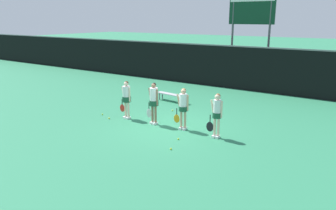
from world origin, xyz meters
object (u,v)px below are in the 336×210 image
object	(u,v)px
bench_courtside	(172,95)
player_0	(126,96)
tennis_ball_0	(172,110)
scoreboard	(251,18)
tennis_ball_1	(178,139)
player_3	(217,112)
player_1	(154,100)
tennis_ball_4	(109,118)
player_2	(183,105)
tennis_ball_2	(171,149)
tennis_ball_3	(102,114)

from	to	relation	value
bench_courtside	player_0	world-z (taller)	player_0
tennis_ball_0	scoreboard	bearing A→B (deg)	84.70
bench_courtside	tennis_ball_1	xyz separation A→B (m)	(3.42, -4.71, -0.33)
player_0	player_3	bearing A→B (deg)	7.55
scoreboard	player_1	distance (m)	10.74
tennis_ball_4	player_1	bearing A→B (deg)	15.25
player_3	tennis_ball_4	bearing A→B (deg)	-175.18
player_2	bench_courtside	bearing A→B (deg)	121.53
player_1	tennis_ball_2	xyz separation A→B (m)	(2.20, -1.98, -1.05)
tennis_ball_3	player_0	bearing A→B (deg)	10.22
player_0	tennis_ball_4	size ratio (longest dim) A/B	24.25
player_3	tennis_ball_1	xyz separation A→B (m)	(-1.06, -1.02, -0.98)
player_3	tennis_ball_0	xyz separation A→B (m)	(-3.41, 2.13, -0.98)
bench_courtside	tennis_ball_2	bearing A→B (deg)	-50.16
tennis_ball_1	tennis_ball_3	xyz separation A→B (m)	(-4.72, 0.74, -0.00)
player_2	tennis_ball_4	world-z (taller)	player_2
player_2	player_3	xyz separation A→B (m)	(1.55, -0.10, -0.00)
bench_courtside	player_0	size ratio (longest dim) A/B	1.12
bench_courtside	tennis_ball_3	world-z (taller)	bench_courtside
scoreboard	bench_courtside	distance (m)	7.89
player_3	tennis_ball_4	xyz separation A→B (m)	(-5.06, -0.58, -0.98)
tennis_ball_1	tennis_ball_2	bearing A→B (deg)	-72.34
player_2	tennis_ball_0	bearing A→B (deg)	124.69
scoreboard	tennis_ball_2	distance (m)	13.09
player_0	tennis_ball_3	xyz separation A→B (m)	(-1.33, -0.24, -1.00)
tennis_ball_2	tennis_ball_3	size ratio (longest dim) A/B	1.04
scoreboard	tennis_ball_0	xyz separation A→B (m)	(-0.75, -8.07, -4.39)
tennis_ball_0	tennis_ball_4	xyz separation A→B (m)	(-1.65, -2.71, 0.00)
tennis_ball_0	tennis_ball_2	xyz separation A→B (m)	(2.65, -4.12, 0.00)
scoreboard	tennis_ball_4	size ratio (longest dim) A/B	81.28
player_2	tennis_ball_1	size ratio (longest dim) A/B	25.65
bench_courtside	tennis_ball_2	xyz separation A→B (m)	(3.73, -5.67, -0.33)
scoreboard	bench_courtside	world-z (taller)	scoreboard
scoreboard	tennis_ball_1	world-z (taller)	scoreboard
player_1	tennis_ball_1	world-z (taller)	player_1
tennis_ball_3	scoreboard	bearing A→B (deg)	73.40
bench_courtside	player_1	xyz separation A→B (m)	(1.53, -3.69, 0.71)
scoreboard	tennis_ball_3	world-z (taller)	scoreboard
bench_courtside	player_2	distance (m)	4.68
scoreboard	tennis_ball_0	distance (m)	9.21
player_0	player_3	world-z (taller)	player_0
scoreboard	tennis_ball_1	bearing A→B (deg)	-81.90
player_3	tennis_ball_1	distance (m)	1.77
player_1	player_2	bearing A→B (deg)	13.96
tennis_ball_0	tennis_ball_1	distance (m)	3.93
player_0	tennis_ball_2	xyz separation A→B (m)	(3.70, -1.95, -1.00)
player_1	tennis_ball_3	world-z (taller)	player_1
bench_courtside	tennis_ball_1	bearing A→B (deg)	-47.47
scoreboard	player_3	distance (m)	11.08
scoreboard	player_0	bearing A→B (deg)	-99.93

